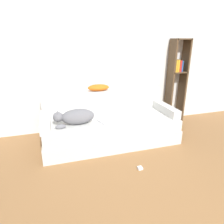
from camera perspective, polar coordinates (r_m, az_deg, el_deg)
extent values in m
cube|color=silver|center=(3.98, -0.02, 14.84)|extent=(7.25, 0.06, 2.70)
cube|color=silver|center=(3.56, -0.47, -6.46)|extent=(2.27, 0.96, 0.24)
cube|color=silver|center=(3.46, -0.43, -3.35)|extent=(2.23, 0.92, 0.19)
cube|color=silver|center=(3.74, -2.24, 3.20)|extent=(2.23, 0.15, 0.40)
cube|color=silver|center=(3.29, -18.51, -2.59)|extent=(0.15, 0.77, 0.14)
cube|color=silver|center=(3.82, 15.02, 0.89)|extent=(0.15, 0.77, 0.14)
ellipsoid|color=slate|center=(3.22, -9.71, -1.30)|extent=(0.53, 0.27, 0.25)
sphere|color=slate|center=(3.19, -15.18, -1.39)|extent=(0.16, 0.16, 0.16)
cone|color=slate|center=(3.13, -15.24, -0.66)|extent=(0.05, 0.05, 0.07)
cone|color=slate|center=(3.21, -15.31, -0.15)|extent=(0.05, 0.05, 0.07)
ellipsoid|color=slate|center=(3.12, -14.47, -4.06)|extent=(0.16, 0.07, 0.07)
cube|color=silver|center=(3.33, -0.75, -2.36)|extent=(0.40, 0.33, 0.02)
ellipsoid|color=orange|center=(3.67, -3.91, 6.98)|extent=(0.39, 0.21, 0.12)
cube|color=#4C3823|center=(4.40, 16.24, 8.16)|extent=(0.04, 0.26, 1.73)
cube|color=#4C3823|center=(4.58, 19.66, 8.23)|extent=(0.04, 0.26, 1.73)
cube|color=#4C3823|center=(4.41, 19.21, 19.09)|extent=(0.34, 0.26, 0.02)
cube|color=#4C3823|center=(4.46, 18.27, 10.81)|extent=(0.34, 0.26, 0.02)
cube|color=gold|center=(4.37, 17.35, 12.46)|extent=(0.04, 0.20, 0.24)
cube|color=gold|center=(4.39, 17.85, 12.52)|extent=(0.04, 0.20, 0.25)
cube|color=red|center=(4.42, 18.35, 12.41)|extent=(0.04, 0.20, 0.23)
cube|color=#234C93|center=(4.44, 18.79, 12.34)|extent=(0.03, 0.20, 0.22)
cube|color=silver|center=(2.91, 8.01, -15.57)|extent=(0.07, 0.07, 0.03)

